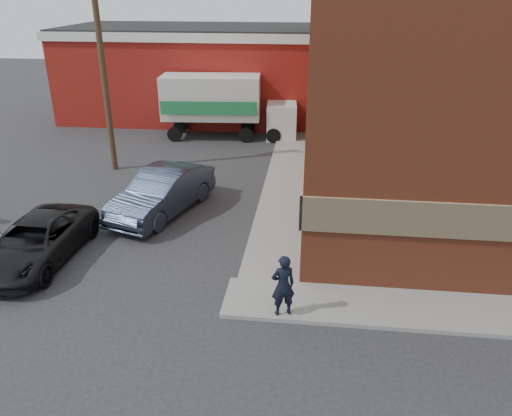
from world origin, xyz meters
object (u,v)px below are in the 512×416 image
(brick_building, at_px, (488,74))
(box_truck, at_px, (223,102))
(warehouse, at_px, (196,72))
(utility_pole, at_px, (103,65))
(sedan, at_px, (162,192))
(man, at_px, (283,285))
(suv_a, at_px, (36,241))

(brick_building, xyz_separation_m, box_truck, (-11.83, 5.87, -2.70))
(brick_building, xyz_separation_m, warehouse, (-14.50, 11.00, -1.87))
(utility_pole, bearing_deg, sedan, -50.91)
(brick_building, height_order, box_truck, brick_building)
(man, distance_m, suv_a, 8.06)
(brick_building, distance_m, warehouse, 18.30)
(sedan, relative_size, suv_a, 1.04)
(man, height_order, suv_a, man)
(box_truck, bearing_deg, warehouse, 113.43)
(sedan, distance_m, box_truck, 10.48)
(utility_pole, distance_m, man, 14.14)
(box_truck, bearing_deg, suv_a, -107.11)
(man, bearing_deg, suv_a, -35.42)
(utility_pole, bearing_deg, brick_building, -0.02)
(warehouse, relative_size, suv_a, 3.37)
(brick_building, xyz_separation_m, utility_pole, (-16.00, 0.00, 0.06))
(man, bearing_deg, sedan, -71.30)
(warehouse, relative_size, sedan, 3.23)
(suv_a, relative_size, box_truck, 0.68)
(brick_building, xyz_separation_m, man, (-7.38, -10.55, -3.71))
(brick_building, height_order, utility_pole, brick_building)
(utility_pole, distance_m, sedan, 7.04)
(man, distance_m, sedan, 7.77)
(warehouse, bearing_deg, brick_building, -37.20)
(sedan, height_order, box_truck, box_truck)
(brick_building, relative_size, man, 10.72)
(utility_pole, xyz_separation_m, sedan, (3.69, -4.54, -3.91))
(utility_pole, relative_size, suv_a, 1.86)
(warehouse, bearing_deg, suv_a, -91.96)
(man, bearing_deg, utility_pole, -71.42)
(utility_pole, xyz_separation_m, box_truck, (4.17, 5.86, -2.76))
(sedan, height_order, suv_a, sedan)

